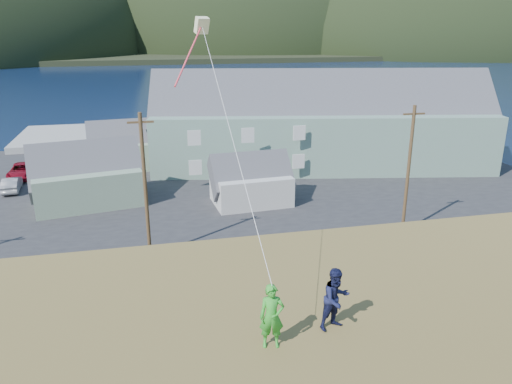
% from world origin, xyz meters
% --- Properties ---
extents(ground, '(900.00, 900.00, 0.00)m').
position_xyz_m(ground, '(0.00, 0.00, 0.00)').
color(ground, '#0A1638').
rests_on(ground, ground).
extents(grass_strip, '(110.00, 8.00, 0.10)m').
position_xyz_m(grass_strip, '(0.00, -2.00, 0.05)').
color(grass_strip, '#4C3D19').
rests_on(grass_strip, ground).
extents(waterfront_lot, '(72.00, 36.00, 0.12)m').
position_xyz_m(waterfront_lot, '(0.00, 17.00, 0.06)').
color(waterfront_lot, '#28282B').
rests_on(waterfront_lot, ground).
extents(wharf, '(26.00, 14.00, 0.90)m').
position_xyz_m(wharf, '(-6.00, 40.00, 0.45)').
color(wharf, gray).
rests_on(wharf, ground).
extents(far_shore, '(900.00, 320.00, 2.00)m').
position_xyz_m(far_shore, '(0.00, 330.00, 1.00)').
color(far_shore, black).
rests_on(far_shore, ground).
extents(far_hills, '(760.00, 265.00, 143.00)m').
position_xyz_m(far_hills, '(35.59, 279.38, 2.00)').
color(far_hills, black).
rests_on(far_hills, ground).
extents(lodge, '(36.72, 16.38, 12.49)m').
position_xyz_m(lodge, '(15.65, 20.47, 4.80)').
color(lodge, slate).
rests_on(lodge, waterfront_lot).
extents(shed_palegreen_near, '(9.93, 7.18, 6.58)m').
position_xyz_m(shed_palegreen_near, '(-7.77, 13.36, 2.49)').
color(shed_palegreen_near, slate).
rests_on(shed_palegreen_near, waterfront_lot).
extents(shed_white, '(7.11, 4.98, 5.39)m').
position_xyz_m(shed_white, '(5.84, 10.30, 2.09)').
color(shed_white, beige).
rests_on(shed_white, waterfront_lot).
extents(shed_palegreen_far, '(9.83, 6.22, 6.28)m').
position_xyz_m(shed_palegreen_far, '(-4.00, 24.47, 2.42)').
color(shed_palegreen_far, gray).
rests_on(shed_palegreen_far, waterfront_lot).
extents(utility_poles, '(35.61, 0.24, 9.58)m').
position_xyz_m(utility_poles, '(-2.37, 1.50, 4.81)').
color(utility_poles, '#47331E').
rests_on(utility_poles, waterfront_lot).
extents(parked_cars, '(26.06, 11.49, 1.56)m').
position_xyz_m(parked_cars, '(-9.33, 21.72, 0.86)').
color(parked_cars, '#A61420').
rests_on(parked_cars, waterfront_lot).
extents(kite_flyer_green, '(0.66, 0.49, 1.66)m').
position_xyz_m(kite_flyer_green, '(0.00, -19.19, 8.03)').
color(kite_flyer_green, green).
rests_on(kite_flyer_green, hillside).
extents(kite_flyer_navy, '(0.98, 0.86, 1.69)m').
position_xyz_m(kite_flyer_navy, '(1.80, -18.79, 8.04)').
color(kite_flyer_navy, '#161A3E').
rests_on(kite_flyer_navy, hillside).
extents(kite_rig, '(0.91, 4.42, 10.13)m').
position_xyz_m(kite_rig, '(-0.55, -11.24, 14.44)').
color(kite_rig, '#F4F5BA').
rests_on(kite_rig, ground).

